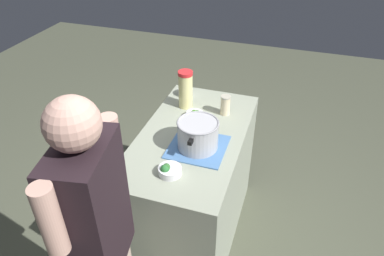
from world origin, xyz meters
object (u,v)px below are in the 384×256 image
at_px(lemonade_pitcher, 186,89).
at_px(broccoli_bowl_back, 168,170).
at_px(broccoli_bowl_front, 195,115).
at_px(broccoli_bowl_center, 185,91).
at_px(person_cook, 101,246).
at_px(cooking_pot, 198,134).
at_px(mason_jar, 225,105).

bearing_deg(lemonade_pitcher, broccoli_bowl_back, 11.38).
relative_size(lemonade_pitcher, broccoli_bowl_front, 2.32).
relative_size(broccoli_bowl_center, person_cook, 0.07).
xyz_separation_m(cooking_pot, person_cook, (0.81, -0.20, -0.10)).
bearing_deg(mason_jar, broccoli_bowl_center, -115.80).
relative_size(lemonade_pitcher, person_cook, 0.16).
relative_size(lemonade_pitcher, broccoli_bowl_back, 2.10).
height_order(lemonade_pitcher, broccoli_bowl_front, lemonade_pitcher).
relative_size(broccoli_bowl_back, person_cook, 0.08).
relative_size(broccoli_bowl_front, person_cook, 0.07).
height_order(lemonade_pitcher, broccoli_bowl_back, lemonade_pitcher).
bearing_deg(person_cook, lemonade_pitcher, -178.66).
xyz_separation_m(broccoli_bowl_back, person_cook, (0.53, -0.11, -0.03)).
xyz_separation_m(cooking_pot, lemonade_pitcher, (-0.43, -0.22, 0.04)).
distance_m(broccoli_bowl_back, person_cook, 0.55).
bearing_deg(broccoli_bowl_front, person_cook, -4.22).
xyz_separation_m(mason_jar, broccoli_bowl_front, (0.12, -0.18, -0.04)).
distance_m(lemonade_pitcher, mason_jar, 0.30).
height_order(mason_jar, broccoli_bowl_front, mason_jar).
relative_size(cooking_pot, mason_jar, 2.29).
xyz_separation_m(broccoli_bowl_center, person_cook, (1.40, 0.09, -0.03)).
height_order(lemonade_pitcher, broccoli_bowl_center, lemonade_pitcher).
bearing_deg(broccoli_bowl_center, mason_jar, 64.20).
xyz_separation_m(broccoli_bowl_front, person_cook, (1.11, -0.08, -0.03)).
bearing_deg(person_cook, mason_jar, 168.04).
bearing_deg(broccoli_bowl_front, lemonade_pitcher, -139.55).
distance_m(broccoli_bowl_center, broccoli_bowl_back, 0.89).
xyz_separation_m(broccoli_bowl_front, broccoli_bowl_center, (-0.29, -0.17, 0.00)).
bearing_deg(broccoli_bowl_back, broccoli_bowl_front, -176.89).
relative_size(lemonade_pitcher, broccoli_bowl_center, 2.44).
distance_m(lemonade_pitcher, broccoli_bowl_back, 0.73).
height_order(broccoli_bowl_center, broccoli_bowl_back, same).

